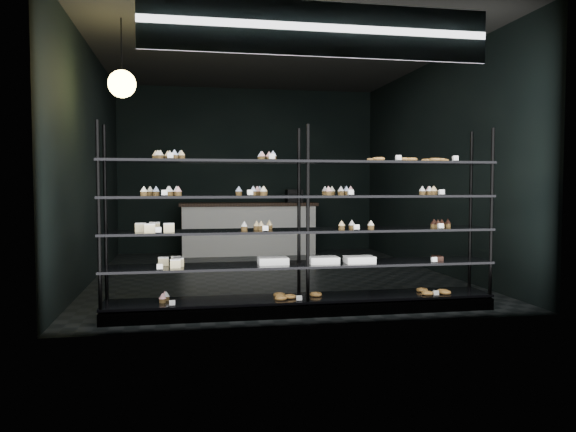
{
  "coord_description": "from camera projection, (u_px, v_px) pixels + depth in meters",
  "views": [
    {
      "loc": [
        -1.24,
        -8.05,
        1.32
      ],
      "look_at": [
        -0.11,
        -1.9,
        0.97
      ],
      "focal_mm": 35.0,
      "sensor_mm": 36.0,
      "label": 1
    }
  ],
  "objects": [
    {
      "name": "room",
      "position": [
        272.0,
        165.0,
        8.11
      ],
      "size": [
        5.01,
        6.01,
        3.2
      ],
      "color": "black",
      "rests_on": "ground"
    },
    {
      "name": "service_counter",
      "position": [
        249.0,
        228.0,
        10.62
      ],
      "size": [
        2.58,
        0.65,
        1.23
      ],
      "color": "silver",
      "rests_on": "room"
    },
    {
      "name": "display_shelf",
      "position": [
        300.0,
        252.0,
        5.74
      ],
      "size": [
        4.0,
        0.5,
        1.91
      ],
      "color": "black",
      "rests_on": "room"
    },
    {
      "name": "pendant_lamp",
      "position": [
        122.0,
        84.0,
        6.29
      ],
      "size": [
        0.31,
        0.31,
        0.88
      ],
      "color": "black",
      "rests_on": "room"
    },
    {
      "name": "signage",
      "position": [
        320.0,
        29.0,
        5.17
      ],
      "size": [
        3.3,
        0.05,
        0.5
      ],
      "color": "#0C1840",
      "rests_on": "room"
    }
  ]
}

